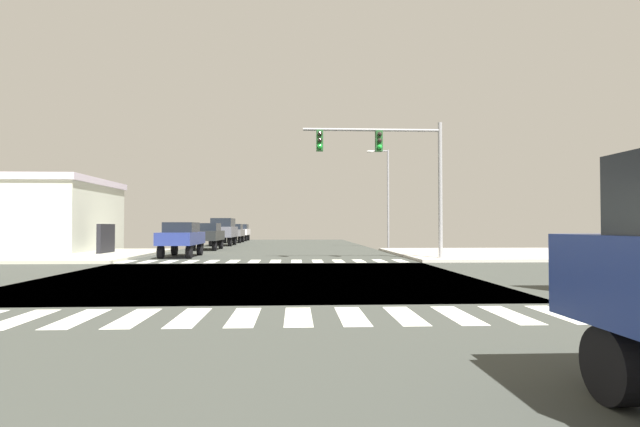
{
  "coord_description": "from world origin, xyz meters",
  "views": [
    {
      "loc": [
        1.2,
        -16.62,
        1.68
      ],
      "look_at": [
        2.29,
        5.61,
        2.24
      ],
      "focal_mm": 28.05,
      "sensor_mm": 36.0,
      "label": 1
    }
  ],
  "objects_px": {
    "suv_queued_2": "(223,229)",
    "sedan_outer_4": "(181,236)",
    "sedan_crossing_1": "(234,232)",
    "traffic_signal_mast": "(388,158)",
    "sedan_trailing_2": "(208,234)",
    "street_lamp": "(385,189)",
    "sedan_middle_3": "(241,231)"
  },
  "relations": [
    {
      "from": "sedan_crossing_1",
      "to": "street_lamp",
      "type": "bearing_deg",
      "value": 136.98
    },
    {
      "from": "sedan_outer_4",
      "to": "suv_queued_2",
      "type": "bearing_deg",
      "value": -90.0
    },
    {
      "from": "street_lamp",
      "to": "sedan_middle_3",
      "type": "distance_m",
      "value": 22.99
    },
    {
      "from": "sedan_outer_4",
      "to": "sedan_crossing_1",
      "type": "bearing_deg",
      "value": -90.0
    },
    {
      "from": "sedan_middle_3",
      "to": "sedan_outer_4",
      "type": "relative_size",
      "value": 1.0
    },
    {
      "from": "sedan_crossing_1",
      "to": "suv_queued_2",
      "type": "xyz_separation_m",
      "value": [
        -0.0,
        -7.48,
        0.28
      ]
    },
    {
      "from": "traffic_signal_mast",
      "to": "sedan_middle_3",
      "type": "xyz_separation_m",
      "value": [
        -10.69,
        32.95,
        -3.89
      ]
    },
    {
      "from": "sedan_trailing_2",
      "to": "sedan_crossing_1",
      "type": "bearing_deg",
      "value": -90.0
    },
    {
      "from": "sedan_crossing_1",
      "to": "suv_queued_2",
      "type": "height_order",
      "value": "suv_queued_2"
    },
    {
      "from": "sedan_trailing_2",
      "to": "street_lamp",
      "type": "bearing_deg",
      "value": -167.76
    },
    {
      "from": "street_lamp",
      "to": "sedan_crossing_1",
      "type": "xyz_separation_m",
      "value": [
        -13.14,
        12.26,
        -3.47
      ]
    },
    {
      "from": "sedan_middle_3",
      "to": "sedan_outer_4",
      "type": "bearing_deg",
      "value": 90.0
    },
    {
      "from": "suv_queued_2",
      "to": "sedan_middle_3",
      "type": "bearing_deg",
      "value": -90.0
    },
    {
      "from": "street_lamp",
      "to": "suv_queued_2",
      "type": "relative_size",
      "value": 1.66
    },
    {
      "from": "traffic_signal_mast",
      "to": "sedan_crossing_1",
      "type": "distance_m",
      "value": 29.0
    },
    {
      "from": "street_lamp",
      "to": "sedan_trailing_2",
      "type": "xyz_separation_m",
      "value": [
        -13.14,
        -2.85,
        -3.47
      ]
    },
    {
      "from": "suv_queued_2",
      "to": "sedan_trailing_2",
      "type": "relative_size",
      "value": 1.07
    },
    {
      "from": "street_lamp",
      "to": "sedan_trailing_2",
      "type": "relative_size",
      "value": 1.77
    },
    {
      "from": "suv_queued_2",
      "to": "sedan_outer_4",
      "type": "height_order",
      "value": "suv_queued_2"
    },
    {
      "from": "sedan_outer_4",
      "to": "sedan_middle_3",
      "type": "bearing_deg",
      "value": -90.0
    },
    {
      "from": "sedan_crossing_1",
      "to": "sedan_middle_3",
      "type": "distance_m",
      "value": 6.28
    },
    {
      "from": "sedan_crossing_1",
      "to": "sedan_middle_3",
      "type": "relative_size",
      "value": 1.0
    },
    {
      "from": "traffic_signal_mast",
      "to": "sedan_trailing_2",
      "type": "xyz_separation_m",
      "value": [
        -10.69,
        11.56,
        -3.89
      ]
    },
    {
      "from": "traffic_signal_mast",
      "to": "suv_queued_2",
      "type": "bearing_deg",
      "value": 119.1
    },
    {
      "from": "suv_queued_2",
      "to": "sedan_outer_4",
      "type": "xyz_separation_m",
      "value": [
        0.0,
        -15.72,
        -0.28
      ]
    },
    {
      "from": "traffic_signal_mast",
      "to": "sedan_trailing_2",
      "type": "height_order",
      "value": "traffic_signal_mast"
    },
    {
      "from": "traffic_signal_mast",
      "to": "sedan_middle_3",
      "type": "bearing_deg",
      "value": 107.97
    },
    {
      "from": "sedan_trailing_2",
      "to": "sedan_outer_4",
      "type": "height_order",
      "value": "same"
    },
    {
      "from": "sedan_crossing_1",
      "to": "sedan_outer_4",
      "type": "xyz_separation_m",
      "value": [
        0.0,
        -23.2,
        0.0
      ]
    },
    {
      "from": "sedan_outer_4",
      "to": "traffic_signal_mast",
      "type": "bearing_deg",
      "value": 161.98
    },
    {
      "from": "traffic_signal_mast",
      "to": "street_lamp",
      "type": "distance_m",
      "value": 14.62
    },
    {
      "from": "suv_queued_2",
      "to": "traffic_signal_mast",
      "type": "bearing_deg",
      "value": 119.1
    }
  ]
}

